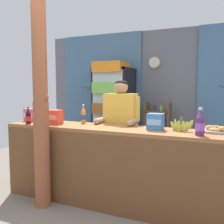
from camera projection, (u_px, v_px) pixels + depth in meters
name	position (u px, v px, depth m)	size (l,w,h in m)	color
ground_plane	(138.00, 188.00, 3.72)	(7.36, 7.36, 0.00)	slate
back_wall_curtained	(165.00, 93.00, 5.18)	(5.29, 0.22, 2.58)	slate
stall_counter	(108.00, 160.00, 3.06)	(2.79, 0.55, 0.96)	#935B33
timber_post	(41.00, 106.00, 3.05)	(0.21, 0.19, 2.55)	#995133
drink_fridge	(113.00, 107.00, 5.12)	(0.70, 0.74, 1.92)	black
bottle_shelf_rack	(158.00, 131.00, 4.98)	(0.48, 0.28, 1.15)	brown
plastic_lawn_chair	(219.00, 150.00, 3.91)	(0.54, 0.54, 0.86)	silver
shopkeeper	(121.00, 122.00, 3.52)	(0.54, 0.42, 1.54)	#28282D
soda_bottle_grape_soda	(200.00, 124.00, 2.58)	(0.09, 0.09, 0.29)	#56286B
soda_bottle_cola	(28.00, 117.00, 3.40)	(0.07, 0.07, 0.22)	black
soda_bottle_orange_soda	(84.00, 115.00, 3.50)	(0.07, 0.07, 0.25)	orange
snack_box_crackers	(54.00, 117.00, 3.41)	(0.20, 0.14, 0.19)	#E5422D
snack_box_wafer	(31.00, 115.00, 3.70)	(0.17, 0.12, 0.18)	#B76699
snack_box_biscuit	(155.00, 122.00, 2.93)	(0.18, 0.14, 0.19)	#3D75B7
pastry_tray	(217.00, 130.00, 2.82)	(0.41, 0.41, 0.07)	#BCBCC1
banana_bunch	(181.00, 126.00, 2.83)	(0.28, 0.06, 0.16)	#B7C647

